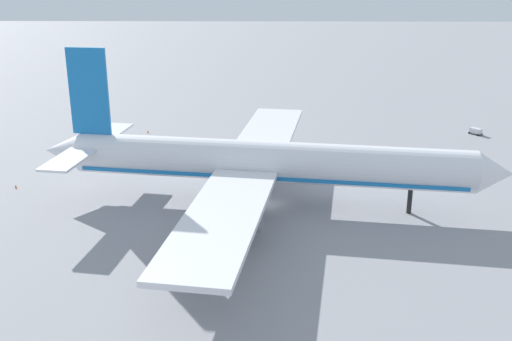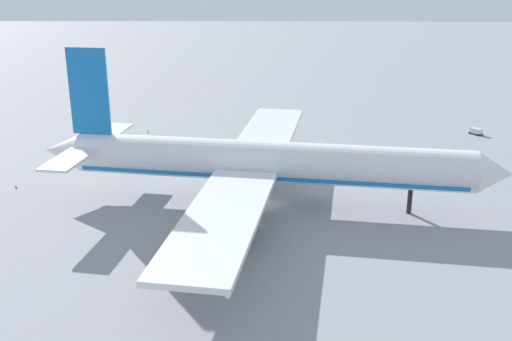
% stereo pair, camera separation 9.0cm
% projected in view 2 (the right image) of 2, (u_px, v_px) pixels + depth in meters
% --- Properties ---
extents(ground_plane, '(600.00, 600.00, 0.00)m').
position_uv_depth(ground_plane, '(269.00, 204.00, 89.40)').
color(ground_plane, gray).
extents(airliner, '(69.30, 71.70, 22.69)m').
position_uv_depth(airliner, '(260.00, 162.00, 87.42)').
color(airliner, white).
rests_on(airliner, ground).
extents(baggage_cart_0, '(2.78, 3.20, 1.32)m').
position_uv_depth(baggage_cart_0, '(476.00, 131.00, 125.64)').
color(baggage_cart_0, '#595B60').
rests_on(baggage_cart_0, ground).
extents(traffic_cone_0, '(0.36, 0.36, 0.55)m').
position_uv_depth(traffic_cone_0, '(16.00, 186.00, 95.83)').
color(traffic_cone_0, orange).
rests_on(traffic_cone_0, ground).
extents(traffic_cone_1, '(0.36, 0.36, 0.55)m').
position_uv_depth(traffic_cone_1, '(148.00, 132.00, 127.04)').
color(traffic_cone_1, orange).
rests_on(traffic_cone_1, ground).
extents(traffic_cone_4, '(0.36, 0.36, 0.55)m').
position_uv_depth(traffic_cone_4, '(121.00, 143.00, 119.08)').
color(traffic_cone_4, orange).
rests_on(traffic_cone_4, ground).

